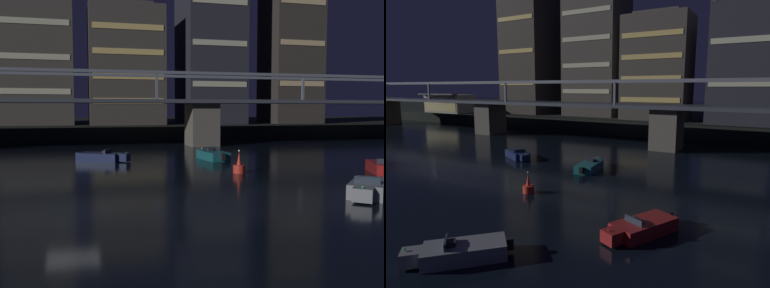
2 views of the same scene
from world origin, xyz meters
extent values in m
plane|color=black|center=(0.00, 0.00, 0.00)|extent=(400.00, 400.00, 0.00)
cube|color=black|center=(0.00, 81.78, 1.10)|extent=(240.00, 80.00, 2.20)
cube|color=#605B51|center=(16.20, 33.78, 2.77)|extent=(3.60, 4.40, 5.55)
cube|color=#3D424C|center=(0.00, 33.78, 5.78)|extent=(103.23, 6.40, 0.45)
cube|color=slate|center=(0.00, 30.88, 9.20)|extent=(103.23, 0.36, 0.36)
cube|color=slate|center=(0.00, 36.68, 9.20)|extent=(103.23, 0.36, 0.36)
cube|color=slate|center=(9.72, 30.88, 7.60)|extent=(0.30, 0.30, 3.20)
cube|color=slate|center=(29.17, 30.88, 7.60)|extent=(0.30, 0.30, 3.20)
cube|color=#423D38|center=(-6.01, 56.51, 15.61)|extent=(12.07, 10.67, 26.81)
cube|color=beige|center=(-6.01, 51.13, 7.56)|extent=(11.11, 0.10, 0.90)
cube|color=beige|center=(-6.01, 51.13, 12.93)|extent=(11.11, 0.10, 0.90)
cube|color=beige|center=(-6.01, 51.13, 18.29)|extent=(11.11, 0.10, 0.90)
cube|color=#423D38|center=(8.55, 53.45, 11.94)|extent=(12.22, 8.69, 19.47)
cube|color=#F2D172|center=(8.55, 49.06, 6.09)|extent=(11.24, 0.10, 0.90)
cube|color=#F2D172|center=(8.55, 49.06, 9.99)|extent=(11.24, 0.10, 0.90)
cube|color=#F2D172|center=(8.55, 49.06, 13.88)|extent=(11.24, 0.10, 0.90)
cube|color=#F2D172|center=(8.55, 49.06, 17.78)|extent=(11.24, 0.10, 0.90)
cube|color=#423D38|center=(8.55, 53.45, 21.97)|extent=(8.56, 6.08, 0.60)
cube|color=#282833|center=(23.49, 54.10, 19.03)|extent=(10.18, 11.84, 33.66)
cube|color=beige|center=(23.49, 48.14, 8.93)|extent=(9.36, 0.10, 0.90)
cube|color=beige|center=(23.49, 48.14, 15.66)|extent=(9.36, 0.10, 0.90)
cube|color=beige|center=(23.49, 48.14, 22.39)|extent=(9.36, 0.10, 0.90)
cube|color=#38332D|center=(38.87, 53.49, 19.88)|extent=(9.22, 9.48, 35.36)
cube|color=beige|center=(38.87, 48.70, 9.27)|extent=(8.48, 0.10, 0.90)
cube|color=beige|center=(38.87, 48.70, 16.34)|extent=(8.48, 0.10, 0.90)
cube|color=beige|center=(38.87, 48.70, 23.42)|extent=(8.48, 0.10, 0.90)
cube|color=gray|center=(15.94, -0.74, 0.40)|extent=(3.99, 4.08, 0.80)
cube|color=gray|center=(14.29, -2.50, 0.45)|extent=(1.34, 1.33, 0.70)
cube|color=#283342|center=(15.36, -1.36, 0.98)|extent=(1.05, 1.00, 0.36)
cube|color=#262628|center=(15.53, -1.18, 0.92)|extent=(0.68, 0.67, 0.24)
cube|color=black|center=(17.41, 0.83, 0.50)|extent=(0.51, 0.51, 0.60)
sphere|color=#33D84C|center=(14.12, -2.68, 0.88)|extent=(0.12, 0.12, 0.12)
cube|color=maroon|center=(22.55, 6.46, 0.40)|extent=(3.28, 4.30, 0.80)
cube|color=black|center=(23.46, 8.41, 0.50)|extent=(0.48, 0.48, 0.60)
cube|color=#196066|center=(12.76, 18.02, 0.40)|extent=(2.31, 4.12, 0.80)
cube|color=#196066|center=(12.44, 20.40, 0.45)|extent=(1.10, 1.02, 0.70)
cube|color=#283342|center=(12.65, 18.86, 0.98)|extent=(1.35, 0.28, 0.36)
cube|color=#262628|center=(12.68, 18.61, 0.92)|extent=(0.61, 0.47, 0.24)
cube|color=black|center=(13.05, 15.88, 0.50)|extent=(0.41, 0.41, 0.60)
sphere|color=beige|center=(12.41, 20.65, 0.88)|extent=(0.12, 0.12, 0.12)
cube|color=#19234C|center=(2.28, 19.32, 0.40)|extent=(4.29, 3.51, 0.80)
cube|color=#19234C|center=(4.36, 18.12, 0.45)|extent=(1.27, 1.31, 0.70)
cube|color=#283342|center=(3.01, 18.89, 0.98)|extent=(0.76, 1.22, 0.36)
cube|color=#262628|center=(2.80, 19.02, 0.92)|extent=(0.63, 0.68, 0.24)
cube|color=black|center=(0.41, 20.39, 0.50)|extent=(0.49, 0.49, 0.60)
sphere|color=#33D84C|center=(4.58, 17.99, 0.88)|extent=(0.12, 0.12, 0.12)
cylinder|color=red|center=(12.01, 9.15, 0.30)|extent=(0.90, 0.90, 0.60)
cone|color=red|center=(12.01, 9.15, 1.10)|extent=(0.36, 0.36, 1.00)
sphere|color=#F2EAB2|center=(12.01, 9.15, 1.68)|extent=(0.16, 0.16, 0.16)
camera|label=1|loc=(0.24, -21.65, 4.78)|focal=41.25mm
camera|label=2|loc=(28.40, -11.22, 8.30)|focal=31.41mm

